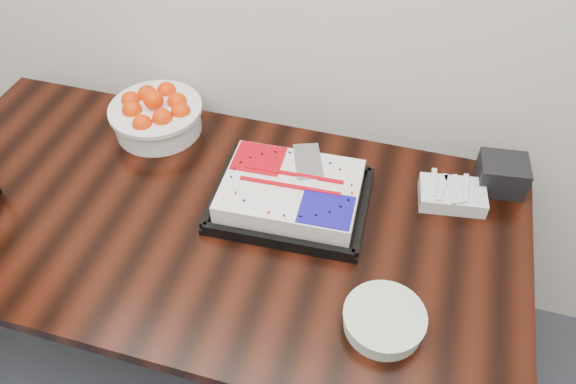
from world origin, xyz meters
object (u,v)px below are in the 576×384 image
(plate_stack, at_px, (384,320))
(table, at_px, (207,235))
(tangerine_bowl, at_px, (155,109))
(napkin_box, at_px, (502,174))
(cake_tray, at_px, (291,194))

(plate_stack, bearing_deg, table, 158.84)
(tangerine_bowl, height_order, napkin_box, tangerine_bowl)
(table, xyz_separation_m, tangerine_bowl, (-0.28, 0.32, 0.17))
(cake_tray, bearing_deg, tangerine_bowl, 158.13)
(table, bearing_deg, tangerine_bowl, 131.83)
(cake_tray, height_order, plate_stack, cake_tray)
(table, xyz_separation_m, plate_stack, (0.55, -0.21, 0.11))
(table, distance_m, cake_tray, 0.28)
(cake_tray, distance_m, plate_stack, 0.45)
(cake_tray, distance_m, tangerine_bowl, 0.55)
(plate_stack, bearing_deg, cake_tray, 134.75)
(cake_tray, xyz_separation_m, tangerine_bowl, (-0.51, 0.20, 0.04))
(cake_tray, xyz_separation_m, napkin_box, (0.57, 0.24, 0.01))
(table, xyz_separation_m, napkin_box, (0.80, 0.35, 0.13))
(cake_tray, bearing_deg, plate_stack, -45.25)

